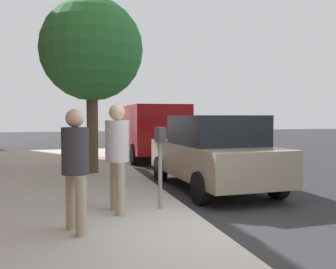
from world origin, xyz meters
The scene contains 8 objects.
ground_plane centered at (0.00, 0.00, 0.00)m, with size 80.00×80.00×0.00m, color #2B2B2D.
parking_meter centered at (1.45, 0.49, 1.17)m, with size 0.36×0.12×1.41m.
pedestrian_at_meter centered at (1.38, 1.24, 1.22)m, with size 0.54×0.39×1.80m.
pedestrian_bystander centered at (0.48, 1.94, 1.14)m, with size 0.50×0.37×1.70m.
parked_sedan_near centered at (3.50, -1.35, 0.89)m, with size 4.45×2.06×1.77m.
parked_van_far centered at (10.11, -1.35, 1.26)m, with size 5.24×2.20×2.18m.
street_tree centered at (6.01, 1.29, 3.61)m, with size 2.88×2.88×4.93m.
traffic_signal centered at (10.38, 0.88, 2.58)m, with size 0.24×0.44×3.60m.
Camera 1 is at (-4.70, 2.10, 1.74)m, focal length 39.62 mm.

